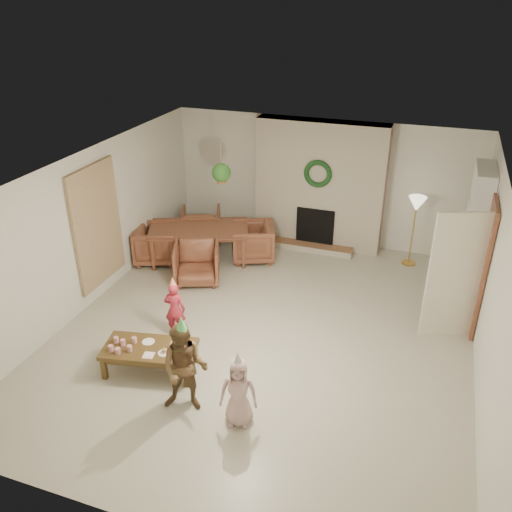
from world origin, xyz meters
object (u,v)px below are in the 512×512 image
at_px(dining_chair_far, 201,226).
at_px(dining_chair_near, 197,263).
at_px(dining_table, 199,245).
at_px(child_red, 175,309).
at_px(coffee_table_top, 149,349).
at_px(child_plaid, 185,368).
at_px(child_pink, 238,392).
at_px(dining_chair_left, 156,244).
at_px(dining_chair_right, 253,242).

bearing_deg(dining_chair_far, dining_chair_near, 90.00).
bearing_deg(dining_table, dining_chair_near, -90.00).
xyz_separation_m(dining_chair_far, child_red, (0.98, -3.09, 0.08)).
relative_size(dining_chair_near, dining_chair_far, 1.00).
xyz_separation_m(coffee_table_top, child_plaid, (0.78, -0.49, 0.25)).
distance_m(coffee_table_top, child_pink, 1.57).
bearing_deg(child_pink, dining_chair_left, 116.86).
height_order(dining_chair_right, child_plaid, child_plaid).
height_order(coffee_table_top, child_plaid, child_plaid).
height_order(dining_table, child_pink, child_pink).
xyz_separation_m(dining_chair_far, coffee_table_top, (1.04, -3.98, -0.01)).
distance_m(coffee_table_top, child_plaid, 0.96).
distance_m(dining_chair_far, coffee_table_top, 4.11).
bearing_deg(child_plaid, child_pink, -14.21).
relative_size(dining_chair_far, dining_chair_right, 1.00).
distance_m(dining_chair_right, coffee_table_top, 3.60).
relative_size(dining_table, dining_chair_near, 2.34).
bearing_deg(child_red, coffee_table_top, 83.29).
height_order(dining_table, dining_chair_near, dining_chair_near).
bearing_deg(dining_chair_far, dining_chair_right, 141.34).
height_order(dining_chair_far, dining_chair_right, same).
bearing_deg(dining_chair_right, dining_chair_left, -90.00).
height_order(dining_table, dining_chair_left, dining_chair_left).
height_order(dining_table, dining_chair_right, dining_chair_right).
distance_m(dining_chair_far, dining_chair_left, 1.15).
xyz_separation_m(dining_chair_near, coffee_table_top, (0.44, -2.47, -0.01)).
relative_size(dining_chair_left, child_plaid, 0.65).
relative_size(dining_chair_left, child_pink, 0.85).
distance_m(dining_chair_near, coffee_table_top, 2.50).
bearing_deg(dining_chair_right, child_pink, -4.40).
bearing_deg(child_red, child_plaid, 110.99).
xyz_separation_m(child_red, child_plaid, (0.84, -1.37, 0.17)).
bearing_deg(dining_chair_near, dining_table, 90.00).
distance_m(dining_chair_left, child_pink, 4.55).
relative_size(child_red, child_plaid, 0.72).
relative_size(dining_table, dining_chair_far, 2.34).
xyz_separation_m(dining_table, dining_chair_near, (0.30, -0.76, 0.03)).
distance_m(dining_chair_far, child_red, 3.25).
bearing_deg(dining_chair_right, child_red, -27.26).
bearing_deg(dining_chair_near, coffee_table_top, -101.61).
bearing_deg(dining_chair_near, child_plaid, -89.24).
xyz_separation_m(dining_chair_near, child_pink, (1.93, -2.98, 0.10)).
xyz_separation_m(dining_chair_near, child_plaid, (1.22, -2.95, 0.25)).
bearing_deg(dining_chair_left, dining_chair_right, -90.00).
bearing_deg(child_red, dining_chair_far, -83.02).
bearing_deg(coffee_table_top, dining_chair_right, 75.30).
xyz_separation_m(dining_chair_near, dining_chair_far, (-0.60, 1.51, 0.00)).
height_order(dining_chair_far, child_plaid, child_plaid).
bearing_deg(child_red, dining_chair_left, -65.46).
bearing_deg(coffee_table_top, dining_chair_left, 105.66).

